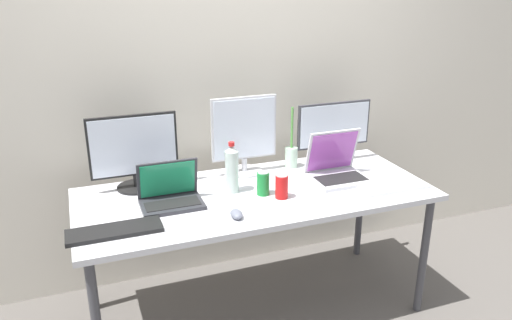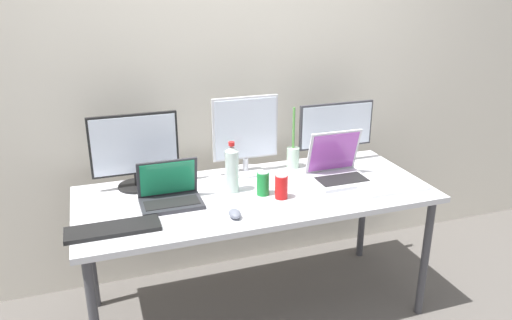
% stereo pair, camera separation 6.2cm
% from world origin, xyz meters
% --- Properties ---
extents(ground_plane, '(16.00, 16.00, 0.00)m').
position_xyz_m(ground_plane, '(0.00, 0.00, 0.00)').
color(ground_plane, '#5B5651').
extents(wall_back, '(7.00, 0.08, 2.60)m').
position_xyz_m(wall_back, '(0.00, 0.59, 1.30)').
color(wall_back, silver).
rests_on(wall_back, ground).
extents(work_desk, '(1.86, 0.78, 0.74)m').
position_xyz_m(work_desk, '(0.00, 0.00, 0.68)').
color(work_desk, '#424247').
rests_on(work_desk, ground).
extents(monitor_left, '(0.46, 0.21, 0.41)m').
position_xyz_m(monitor_left, '(-0.58, 0.27, 0.95)').
color(monitor_left, black).
rests_on(monitor_left, work_desk).
extents(monitor_center, '(0.38, 0.20, 0.45)m').
position_xyz_m(monitor_center, '(0.04, 0.29, 0.97)').
color(monitor_center, silver).
rests_on(monitor_center, work_desk).
extents(monitor_right, '(0.47, 0.20, 0.37)m').
position_xyz_m(monitor_right, '(0.60, 0.27, 0.94)').
color(monitor_right, '#38383D').
rests_on(monitor_right, work_desk).
extents(laptop_silver, '(0.30, 0.21, 0.22)m').
position_xyz_m(laptop_silver, '(-0.45, 0.01, 0.79)').
color(laptop_silver, '#2D2D33').
rests_on(laptop_silver, work_desk).
extents(laptop_secondary, '(0.31, 0.26, 0.27)m').
position_xyz_m(laptop_secondary, '(0.49, 0.02, 0.80)').
color(laptop_secondary, silver).
rests_on(laptop_secondary, work_desk).
extents(keyboard_main, '(0.42, 0.14, 0.02)m').
position_xyz_m(keyboard_main, '(-0.75, -0.20, 0.75)').
color(keyboard_main, black).
rests_on(keyboard_main, work_desk).
extents(keyboard_aux, '(0.38, 0.14, 0.02)m').
position_xyz_m(keyboard_aux, '(0.71, -0.22, 0.75)').
color(keyboard_aux, white).
rests_on(keyboard_aux, work_desk).
extents(mouse_by_keyboard, '(0.06, 0.09, 0.04)m').
position_xyz_m(mouse_by_keyboard, '(-0.19, -0.25, 0.76)').
color(mouse_by_keyboard, slate).
rests_on(mouse_by_keyboard, work_desk).
extents(water_bottle, '(0.07, 0.07, 0.28)m').
position_xyz_m(water_bottle, '(-0.12, 0.05, 0.87)').
color(water_bottle, silver).
rests_on(water_bottle, work_desk).
extents(soda_can_near_keyboard, '(0.07, 0.07, 0.13)m').
position_xyz_m(soda_can_near_keyboard, '(0.02, -0.04, 0.80)').
color(soda_can_near_keyboard, '#197F33').
rests_on(soda_can_near_keyboard, work_desk).
extents(soda_can_by_laptop, '(0.07, 0.07, 0.13)m').
position_xyz_m(soda_can_by_laptop, '(0.10, -0.11, 0.80)').
color(soda_can_by_laptop, red).
rests_on(soda_can_by_laptop, work_desk).
extents(bamboo_vase, '(0.08, 0.08, 0.37)m').
position_xyz_m(bamboo_vase, '(0.33, 0.27, 0.81)').
color(bamboo_vase, '#B2D1B7').
rests_on(bamboo_vase, work_desk).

